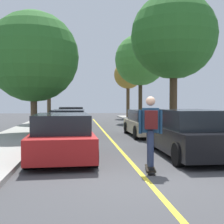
{
  "coord_description": "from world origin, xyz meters",
  "views": [
    {
      "loc": [
        -1.49,
        -6.71,
        1.72
      ],
      "look_at": [
        0.08,
        7.11,
        1.25
      ],
      "focal_mm": 47.8,
      "sensor_mm": 36.0,
      "label": 1
    }
  ],
  "objects_px": {
    "street_tree_left_nearest": "(33,57)",
    "skateboarder": "(151,127)",
    "street_tree_right_far": "(128,75)",
    "street_tree_right_nearest": "(174,36)",
    "parked_car_left_far": "(71,117)",
    "street_tree_left_near": "(49,69)",
    "parked_car_left_near": "(68,123)",
    "parked_car_right_nearest": "(189,134)",
    "parked_car_right_near": "(147,123)",
    "parked_car_left_nearest": "(62,136)",
    "skateboard": "(150,168)",
    "street_tree_right_near": "(140,60)"
  },
  "relations": [
    {
      "from": "street_tree_left_nearest",
      "to": "skateboarder",
      "type": "relative_size",
      "value": 3.51
    },
    {
      "from": "street_tree_right_far",
      "to": "street_tree_right_nearest",
      "type": "bearing_deg",
      "value": -90.0
    },
    {
      "from": "parked_car_left_far",
      "to": "street_tree_left_near",
      "type": "bearing_deg",
      "value": 133.87
    },
    {
      "from": "street_tree_left_nearest",
      "to": "street_tree_right_nearest",
      "type": "relative_size",
      "value": 0.81
    },
    {
      "from": "street_tree_right_nearest",
      "to": "street_tree_left_near",
      "type": "bearing_deg",
      "value": 135.38
    },
    {
      "from": "parked_car_left_near",
      "to": "street_tree_right_far",
      "type": "bearing_deg",
      "value": 70.52
    },
    {
      "from": "parked_car_right_nearest",
      "to": "street_tree_left_near",
      "type": "bearing_deg",
      "value": 111.82
    },
    {
      "from": "street_tree_left_nearest",
      "to": "street_tree_right_nearest",
      "type": "height_order",
      "value": "street_tree_right_nearest"
    },
    {
      "from": "parked_car_left_far",
      "to": "skateboarder",
      "type": "xyz_separation_m",
      "value": [
        2.24,
        -14.39,
        0.44
      ]
    },
    {
      "from": "parked_car_right_nearest",
      "to": "parked_car_right_near",
      "type": "height_order",
      "value": "parked_car_right_nearest"
    },
    {
      "from": "street_tree_left_nearest",
      "to": "street_tree_left_near",
      "type": "relative_size",
      "value": 1.04
    },
    {
      "from": "parked_car_left_nearest",
      "to": "skateboard",
      "type": "bearing_deg",
      "value": -41.85
    },
    {
      "from": "parked_car_right_near",
      "to": "street_tree_left_nearest",
      "type": "relative_size",
      "value": 0.67
    },
    {
      "from": "street_tree_left_near",
      "to": "skateboard",
      "type": "relative_size",
      "value": 6.84
    },
    {
      "from": "parked_car_left_near",
      "to": "street_tree_right_far",
      "type": "height_order",
      "value": "street_tree_right_far"
    },
    {
      "from": "parked_car_left_nearest",
      "to": "skateboarder",
      "type": "distance_m",
      "value": 3.07
    },
    {
      "from": "parked_car_left_far",
      "to": "street_tree_left_nearest",
      "type": "height_order",
      "value": "street_tree_left_nearest"
    },
    {
      "from": "skateboard",
      "to": "parked_car_right_nearest",
      "type": "bearing_deg",
      "value": 48.33
    },
    {
      "from": "parked_car_left_far",
      "to": "skateboarder",
      "type": "distance_m",
      "value": 14.57
    },
    {
      "from": "street_tree_left_near",
      "to": "street_tree_right_far",
      "type": "bearing_deg",
      "value": 46.01
    },
    {
      "from": "street_tree_right_far",
      "to": "street_tree_left_nearest",
      "type": "bearing_deg",
      "value": -115.56
    },
    {
      "from": "street_tree_right_near",
      "to": "skateboard",
      "type": "bearing_deg",
      "value": -101.12
    },
    {
      "from": "parked_car_left_near",
      "to": "parked_car_left_far",
      "type": "relative_size",
      "value": 0.95
    },
    {
      "from": "parked_car_left_near",
      "to": "skateboard",
      "type": "height_order",
      "value": "parked_car_left_near"
    },
    {
      "from": "parked_car_left_nearest",
      "to": "street_tree_right_near",
      "type": "xyz_separation_m",
      "value": [
        5.71,
        15.58,
        4.58
      ]
    },
    {
      "from": "parked_car_left_near",
      "to": "skateboarder",
      "type": "height_order",
      "value": "skateboarder"
    },
    {
      "from": "parked_car_left_near",
      "to": "street_tree_right_nearest",
      "type": "bearing_deg",
      "value": 10.52
    },
    {
      "from": "parked_car_left_nearest",
      "to": "parked_car_left_near",
      "type": "height_order",
      "value": "parked_car_left_nearest"
    },
    {
      "from": "parked_car_left_nearest",
      "to": "street_tree_right_near",
      "type": "height_order",
      "value": "street_tree_right_near"
    },
    {
      "from": "parked_car_left_far",
      "to": "street_tree_right_near",
      "type": "bearing_deg",
      "value": 29.58
    },
    {
      "from": "parked_car_left_near",
      "to": "street_tree_right_far",
      "type": "relative_size",
      "value": 0.68
    },
    {
      "from": "parked_car_right_nearest",
      "to": "parked_car_right_near",
      "type": "distance_m",
      "value": 5.74
    },
    {
      "from": "parked_car_right_nearest",
      "to": "parked_car_left_near",
      "type": "bearing_deg",
      "value": 124.15
    },
    {
      "from": "parked_car_left_near",
      "to": "street_tree_left_near",
      "type": "xyz_separation_m",
      "value": [
        -1.74,
        8.41,
        3.58
      ]
    },
    {
      "from": "parked_car_left_near",
      "to": "parked_car_right_near",
      "type": "height_order",
      "value": "parked_car_left_near"
    },
    {
      "from": "street_tree_right_far",
      "to": "skateboard",
      "type": "relative_size",
      "value": 6.87
    },
    {
      "from": "parked_car_left_near",
      "to": "street_tree_right_nearest",
      "type": "relative_size",
      "value": 0.54
    },
    {
      "from": "street_tree_right_far",
      "to": "parked_car_right_near",
      "type": "bearing_deg",
      "value": -96.14
    },
    {
      "from": "parked_car_right_near",
      "to": "street_tree_right_far",
      "type": "relative_size",
      "value": 0.69
    },
    {
      "from": "street_tree_left_near",
      "to": "skateboarder",
      "type": "height_order",
      "value": "street_tree_left_near"
    },
    {
      "from": "parked_car_left_near",
      "to": "skateboarder",
      "type": "distance_m",
      "value": 8.12
    },
    {
      "from": "street_tree_left_near",
      "to": "skateboarder",
      "type": "xyz_separation_m",
      "value": [
        3.99,
        -16.2,
        -3.14
      ]
    },
    {
      "from": "street_tree_right_near",
      "to": "skateboard",
      "type": "distance_m",
      "value": 18.66
    },
    {
      "from": "parked_car_left_near",
      "to": "parked_car_left_far",
      "type": "xyz_separation_m",
      "value": [
        -0.0,
        6.59,
        0.0
      ]
    },
    {
      "from": "parked_car_left_near",
      "to": "street_tree_right_near",
      "type": "distance_m",
      "value": 12.26
    },
    {
      "from": "street_tree_right_near",
      "to": "street_tree_right_far",
      "type": "bearing_deg",
      "value": 90.0
    },
    {
      "from": "street_tree_right_nearest",
      "to": "skateboard",
      "type": "relative_size",
      "value": 8.73
    },
    {
      "from": "parked_car_right_near",
      "to": "street_tree_right_nearest",
      "type": "xyz_separation_m",
      "value": [
        1.74,
        1.15,
        4.66
      ]
    },
    {
      "from": "parked_car_right_nearest",
      "to": "street_tree_left_near",
      "type": "relative_size",
      "value": 0.74
    },
    {
      "from": "street_tree_right_nearest",
      "to": "street_tree_right_far",
      "type": "height_order",
      "value": "street_tree_right_nearest"
    }
  ]
}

